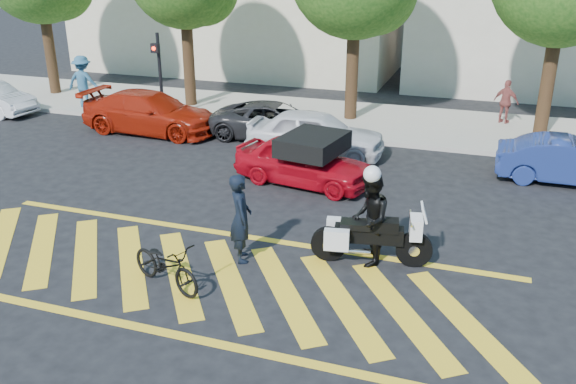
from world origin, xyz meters
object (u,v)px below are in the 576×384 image
(parked_mid_right, at_px, (316,134))
(parked_right, at_px, (569,161))
(officer_bike, at_px, (241,218))
(bicycle, at_px, (166,265))
(officer_moto, at_px, (370,219))
(parked_left, at_px, (150,113))
(police_motorcycle, at_px, (370,237))
(red_convertible, at_px, (304,161))
(parked_mid_left, at_px, (275,121))

(parked_mid_right, distance_m, parked_right, 7.13)
(parked_mid_right, bearing_deg, officer_bike, -178.99)
(bicycle, bearing_deg, officer_moto, -35.68)
(parked_left, bearing_deg, parked_right, -91.63)
(officer_bike, distance_m, bicycle, 1.79)
(parked_left, bearing_deg, police_motorcycle, -125.89)
(officer_moto, xyz_separation_m, parked_left, (-9.04, 6.84, -0.26))
(officer_bike, relative_size, police_motorcycle, 0.77)
(officer_bike, height_order, red_convertible, officer_bike)
(police_motorcycle, bearing_deg, officer_moto, 147.78)
(officer_moto, height_order, red_convertible, officer_moto)
(parked_left, height_order, parked_right, parked_left)
(parked_mid_right, bearing_deg, bicycle, 174.10)
(parked_left, xyz_separation_m, parked_mid_left, (4.30, 0.75, -0.11))
(bicycle, bearing_deg, officer_bike, -10.06)
(police_motorcycle, xyz_separation_m, parked_left, (-9.06, 6.85, 0.11))
(red_convertible, bearing_deg, bicycle, -177.91)
(parked_mid_left, bearing_deg, parked_mid_right, -132.33)
(red_convertible, height_order, parked_mid_left, red_convertible)
(officer_bike, relative_size, parked_left, 0.39)
(parked_left, relative_size, parked_right, 1.28)
(officer_bike, bearing_deg, parked_left, 11.97)
(parked_right, bearing_deg, parked_mid_left, 80.58)
(red_convertible, xyz_separation_m, parked_left, (-6.47, 3.02, 0.06))
(parked_mid_right, bearing_deg, red_convertible, -173.94)
(bicycle, height_order, red_convertible, red_convertible)
(bicycle, distance_m, parked_mid_right, 8.37)
(officer_moto, xyz_separation_m, parked_mid_left, (-4.74, 7.59, -0.37))
(bicycle, bearing_deg, red_convertible, 13.90)
(officer_moto, bearing_deg, officer_bike, -84.37)
(bicycle, distance_m, parked_mid_left, 9.85)
(red_convertible, bearing_deg, parked_mid_left, 39.90)
(red_convertible, height_order, parked_right, red_convertible)
(officer_moto, xyz_separation_m, parked_mid_right, (-2.94, 6.19, -0.25))
(officer_bike, distance_m, police_motorcycle, 2.62)
(bicycle, relative_size, parked_mid_left, 0.42)
(officer_bike, relative_size, bicycle, 1.05)
(parked_mid_left, relative_size, parked_mid_right, 1.02)
(parked_mid_left, distance_m, parked_right, 9.04)
(parked_left, height_order, parked_mid_left, parked_left)
(bicycle, distance_m, red_convertible, 6.05)
(parked_left, bearing_deg, parked_mid_left, -78.93)
(officer_bike, height_order, parked_mid_right, officer_bike)
(officer_bike, distance_m, parked_mid_left, 8.59)
(officer_moto, bearing_deg, red_convertible, -156.18)
(bicycle, xyz_separation_m, red_convertible, (0.82, 5.99, 0.18))
(officer_bike, distance_m, parked_right, 9.59)
(parked_mid_left, relative_size, parked_right, 1.14)
(officer_bike, height_order, officer_moto, officer_moto)
(parked_mid_left, height_order, parked_right, parked_right)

